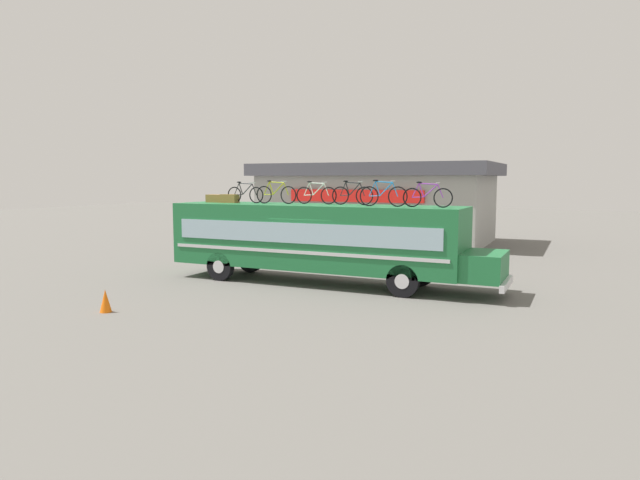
# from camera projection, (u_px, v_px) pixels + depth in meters

# --- Properties ---
(ground_plane) EXTENTS (120.00, 120.00, 0.00)m
(ground_plane) POSITION_uv_depth(u_px,v_px,m) (314.00, 283.00, 21.25)
(ground_plane) COLOR #605E59
(bus) EXTENTS (12.69, 2.52, 2.96)m
(bus) POSITION_uv_depth(u_px,v_px,m) (320.00, 238.00, 20.96)
(bus) COLOR #1E6B38
(bus) RESTS_ON ground
(luggage_bag_1) EXTENTS (0.74, 0.47, 0.32)m
(luggage_bag_1) POSITION_uv_depth(u_px,v_px,m) (216.00, 198.00, 23.07)
(luggage_bag_1) COLOR olive
(luggage_bag_1) RESTS_ON bus
(luggage_bag_2) EXTENTS (0.71, 0.38, 0.34)m
(luggage_bag_2) POSITION_uv_depth(u_px,v_px,m) (230.00, 199.00, 22.57)
(luggage_bag_2) COLOR olive
(luggage_bag_2) RESTS_ON bus
(rooftop_bicycle_1) EXTENTS (1.67, 0.44, 0.86)m
(rooftop_bicycle_1) POSITION_uv_depth(u_px,v_px,m) (245.00, 194.00, 22.33)
(rooftop_bicycle_1) COLOR black
(rooftop_bicycle_1) RESTS_ON bus
(rooftop_bicycle_2) EXTENTS (1.76, 0.44, 0.91)m
(rooftop_bicycle_2) POSITION_uv_depth(u_px,v_px,m) (276.00, 194.00, 21.66)
(rooftop_bicycle_2) COLOR black
(rooftop_bicycle_2) RESTS_ON bus
(rooftop_bicycle_3) EXTENTS (1.70, 0.44, 0.88)m
(rooftop_bicycle_3) POSITION_uv_depth(u_px,v_px,m) (316.00, 194.00, 21.31)
(rooftop_bicycle_3) COLOR black
(rooftop_bicycle_3) RESTS_ON bus
(rooftop_bicycle_4) EXTENTS (1.63, 0.44, 0.90)m
(rooftop_bicycle_4) POSITION_uv_depth(u_px,v_px,m) (352.00, 195.00, 20.64)
(rooftop_bicycle_4) COLOR black
(rooftop_bicycle_4) RESTS_ON bus
(rooftop_bicycle_5) EXTENTS (1.75, 0.44, 0.93)m
(rooftop_bicycle_5) POSITION_uv_depth(u_px,v_px,m) (383.00, 195.00, 19.45)
(rooftop_bicycle_5) COLOR black
(rooftop_bicycle_5) RESTS_ON bus
(rooftop_bicycle_6) EXTENTS (1.71, 0.44, 0.87)m
(rooftop_bicycle_6) POSITION_uv_depth(u_px,v_px,m) (427.00, 197.00, 18.85)
(rooftop_bicycle_6) COLOR black
(rooftop_bicycle_6) RESTS_ON bus
(roadside_building) EXTENTS (14.55, 8.17, 4.86)m
(roadside_building) POSITION_uv_depth(u_px,v_px,m) (377.00, 202.00, 35.37)
(roadside_building) COLOR #9E9E99
(roadside_building) RESTS_ON ground
(traffic_cone) EXTENTS (0.35, 0.35, 0.68)m
(traffic_cone) POSITION_uv_depth(u_px,v_px,m) (105.00, 301.00, 16.51)
(traffic_cone) COLOR orange
(traffic_cone) RESTS_ON ground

